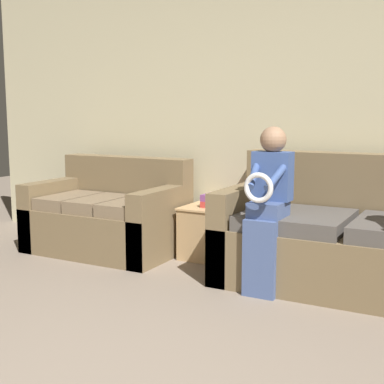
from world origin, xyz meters
name	(u,v)px	position (x,y,z in m)	size (l,w,h in m)	color
wall_back	(303,112)	(0.00, 3.18, 1.27)	(6.93, 0.06, 2.55)	beige
couch_main	(355,242)	(0.59, 2.62, 0.33)	(1.92, 0.97, 0.96)	brown
couch_side	(109,218)	(-1.64, 2.62, 0.31)	(1.36, 0.87, 0.85)	brown
child_left_seated	(268,200)	(0.06, 2.20, 0.66)	(0.28, 0.38, 1.18)	#475B8E
side_shelf	(216,231)	(-0.66, 2.86, 0.24)	(0.53, 0.54, 0.46)	tan
book_stack	(215,200)	(-0.66, 2.85, 0.52)	(0.19, 0.25, 0.11)	#BC3833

